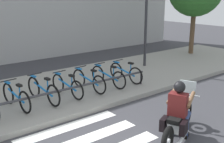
% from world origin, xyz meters
% --- Properties ---
extents(sidewalk, '(24.00, 4.40, 0.15)m').
position_xyz_m(sidewalk, '(0.00, 4.90, 0.07)').
color(sidewalk, gray).
rests_on(sidewalk, ground).
extents(crosswalk_stripe_4, '(2.80, 0.40, 0.01)m').
position_xyz_m(crosswalk_stripe_4, '(-0.10, 1.60, 0.00)').
color(crosswalk_stripe_4, white).
rests_on(crosswalk_stripe_4, ground).
extents(crosswalk_stripe_5, '(2.80, 0.40, 0.01)m').
position_xyz_m(crosswalk_stripe_5, '(-0.10, 2.40, 0.00)').
color(crosswalk_stripe_5, white).
rests_on(crosswalk_stripe_5, ground).
extents(motorcycle, '(2.09, 1.03, 1.23)m').
position_xyz_m(motorcycle, '(1.63, 0.31, 0.46)').
color(motorcycle, black).
rests_on(motorcycle, ground).
extents(rider, '(0.75, 0.69, 1.44)m').
position_xyz_m(rider, '(1.56, 0.28, 0.83)').
color(rider, '#591919').
rests_on(rider, ground).
extents(bicycle_1, '(0.48, 1.61, 0.77)m').
position_xyz_m(bicycle_1, '(-0.81, 4.04, 0.50)').
color(bicycle_1, black).
rests_on(bicycle_1, sidewalk).
extents(bicycle_2, '(0.48, 1.73, 0.80)m').
position_xyz_m(bicycle_2, '(-0.00, 4.04, 0.51)').
color(bicycle_2, black).
rests_on(bicycle_2, sidewalk).
extents(bicycle_3, '(0.48, 1.61, 0.75)m').
position_xyz_m(bicycle_3, '(0.81, 4.04, 0.49)').
color(bicycle_3, black).
rests_on(bicycle_3, sidewalk).
extents(bicycle_4, '(0.48, 1.66, 0.77)m').
position_xyz_m(bicycle_4, '(1.62, 4.04, 0.50)').
color(bicycle_4, black).
rests_on(bicycle_4, sidewalk).
extents(bicycle_5, '(0.48, 1.68, 0.76)m').
position_xyz_m(bicycle_5, '(2.43, 4.04, 0.50)').
color(bicycle_5, black).
rests_on(bicycle_5, sidewalk).
extents(bicycle_6, '(0.48, 1.59, 0.76)m').
position_xyz_m(bicycle_6, '(3.24, 4.04, 0.50)').
color(bicycle_6, black).
rests_on(bicycle_6, sidewalk).
extents(bike_rack, '(5.46, 0.07, 0.49)m').
position_xyz_m(bike_rack, '(0.81, 3.48, 0.58)').
color(bike_rack, '#333338').
rests_on(bike_rack, sidewalk).
extents(street_lamp, '(0.28, 0.28, 3.97)m').
position_xyz_m(street_lamp, '(5.47, 5.30, 2.43)').
color(street_lamp, '#2D2D33').
rests_on(street_lamp, ground).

